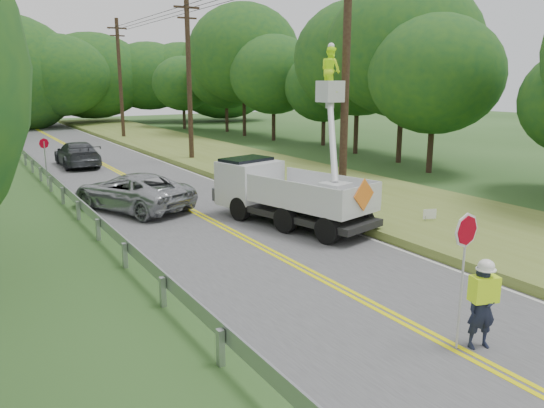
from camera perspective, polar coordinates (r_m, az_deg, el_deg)
ground at (r=11.57m, az=15.98°, el=-13.13°), size 140.00×140.00×0.00m
road at (r=22.88m, az=-10.42°, el=0.26°), size 7.20×96.00×0.03m
guardrail at (r=22.59m, az=-20.86°, el=0.86°), size 0.18×48.00×0.77m
utility_poles at (r=27.14m, az=-3.08°, el=13.64°), size 1.60×43.30×10.00m
tall_grass_verge at (r=26.14m, az=4.26°, el=2.36°), size 7.00×96.00×0.30m
treeline_right at (r=39.41m, az=5.45°, el=14.72°), size 10.64×50.93×11.72m
treeline_horizon at (r=63.53m, az=-25.41°, el=12.33°), size 56.24×14.01×12.93m
flagger at (r=10.92m, az=21.60°, el=-9.59°), size 1.08×0.56×2.67m
bucket_truck at (r=19.25m, az=0.87°, el=2.43°), size 4.19×6.49×6.18m
suv_silver at (r=21.65m, az=-14.74°, el=1.32°), size 4.27×5.77×1.46m
suv_darkgrey at (r=33.74m, az=-20.15°, el=5.06°), size 2.13×5.05×1.46m
stop_sign_permanent at (r=27.72m, az=-23.14°, el=4.84°), size 0.47×0.20×2.33m
yard_sign at (r=19.08m, az=16.54°, el=-1.12°), size 0.47×0.19×0.70m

